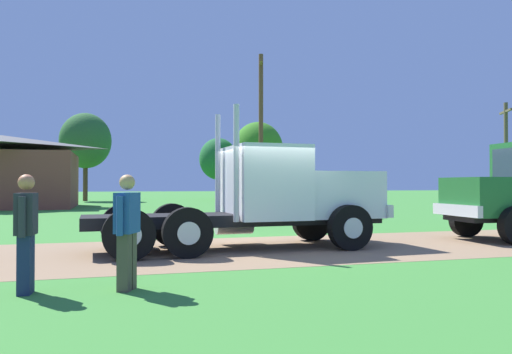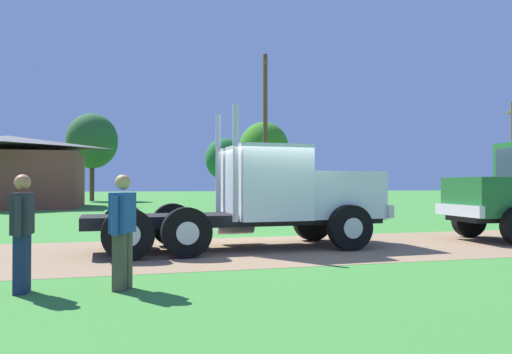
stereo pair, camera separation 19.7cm
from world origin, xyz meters
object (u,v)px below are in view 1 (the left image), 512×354
visitor_standing_near (127,227)px  utility_pole_near (261,129)px  shed_building (1,173)px  utility_pole_far (506,152)px  truck_foreground_white (274,198)px  visitor_walking_mid (26,229)px

visitor_standing_near → utility_pole_near: 20.88m
shed_building → utility_pole_far: bearing=-16.4°
truck_foreground_white → visitor_walking_mid: (-5.17, -4.09, -0.32)m
visitor_walking_mid → utility_pole_far: bearing=35.9°
visitor_standing_near → visitor_walking_mid: size_ratio=1.00×
visitor_standing_near → shed_building: size_ratio=0.18×
shed_building → utility_pole_near: utility_pole_near is taller
utility_pole_near → utility_pole_far: utility_pole_near is taller
truck_foreground_white → utility_pole_near: size_ratio=0.84×
visitor_walking_mid → shed_building: bearing=102.5°
truck_foreground_white → visitor_walking_mid: truck_foreground_white is taller
visitor_standing_near → utility_pole_far: utility_pole_far is taller
utility_pole_near → shed_building: bearing=147.0°
visitor_standing_near → shed_building: (-7.86, 29.12, 1.43)m
truck_foreground_white → utility_pole_near: utility_pole_near is taller
visitor_walking_mid → utility_pole_near: (9.17, 18.87, 3.85)m
visitor_walking_mid → utility_pole_far: (26.57, 19.26, 2.87)m
visitor_standing_near → shed_building: 30.20m
truck_foreground_white → visitor_walking_mid: size_ratio=4.31×
visitor_standing_near → utility_pole_far: bearing=37.7°
visitor_walking_mid → utility_pole_far: utility_pole_far is taller
visitor_standing_near → shed_building: bearing=105.1°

